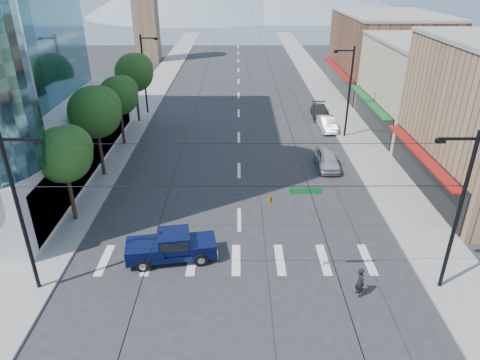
{
  "coord_description": "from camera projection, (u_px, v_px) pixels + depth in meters",
  "views": [
    {
      "loc": [
        -0.06,
        -19.08,
        15.53
      ],
      "look_at": [
        0.05,
        6.11,
        3.0
      ],
      "focal_mm": 32.0,
      "sensor_mm": 36.0,
      "label": 1
    }
  ],
  "objects": [
    {
      "name": "tree_far",
      "position": [
        135.0,
        71.0,
        45.73
      ],
      "size": [
        4.09,
        4.09,
        7.52
      ],
      "color": "black",
      "rests_on": "ground"
    },
    {
      "name": "lamp_pole_ne",
      "position": [
        348.0,
        89.0,
        41.54
      ],
      "size": [
        2.0,
        0.25,
        9.0
      ],
      "color": "black",
      "rests_on": "ground"
    },
    {
      "name": "parked_car_far",
      "position": [
        320.0,
        112.0,
        49.19
      ],
      "size": [
        2.06,
        4.72,
        1.35
      ],
      "primitive_type": "imported",
      "rotation": [
        0.0,
        0.0,
        -0.04
      ],
      "color": "#333235",
      "rests_on": "ground"
    },
    {
      "name": "ground",
      "position": [
        240.0,
        276.0,
        24.0
      ],
      "size": [
        160.0,
        160.0,
        0.0
      ],
      "primitive_type": "plane",
      "color": "#28282B",
      "rests_on": "ground"
    },
    {
      "name": "shop_mid",
      "position": [
        435.0,
        88.0,
        43.57
      ],
      "size": [
        12.0,
        14.0,
        9.0
      ],
      "primitive_type": "cube",
      "color": "tan",
      "rests_on": "ground"
    },
    {
      "name": "sidewalk_right",
      "position": [
        324.0,
        91.0,
        59.83
      ],
      "size": [
        4.0,
        120.0,
        0.15
      ],
      "primitive_type": "cube",
      "color": "gray",
      "rests_on": "ground"
    },
    {
      "name": "sidewalk_left",
      "position": [
        153.0,
        91.0,
        59.73
      ],
      "size": [
        4.0,
        120.0,
        0.15
      ],
      "primitive_type": "cube",
      "color": "gray",
      "rests_on": "ground"
    },
    {
      "name": "lamp_pole_nw",
      "position": [
        145.0,
        72.0,
        48.62
      ],
      "size": [
        2.0,
        0.25,
        9.0
      ],
      "color": "black",
      "rests_on": "ground"
    },
    {
      "name": "pedestrian",
      "position": [
        360.0,
        282.0,
        22.27
      ],
      "size": [
        0.55,
        0.71,
        1.71
      ],
      "primitive_type": "imported",
      "rotation": [
        0.0,
        0.0,
        1.82
      ],
      "color": "black",
      "rests_on": "ground"
    },
    {
      "name": "pickup_truck",
      "position": [
        171.0,
        246.0,
        25.02
      ],
      "size": [
        5.53,
        2.7,
        1.8
      ],
      "rotation": [
        0.0,
        0.0,
        0.16
      ],
      "color": "#070F35",
      "rests_on": "ground"
    },
    {
      "name": "parked_car_near",
      "position": [
        327.0,
        159.0,
        36.78
      ],
      "size": [
        1.9,
        4.5,
        1.52
      ],
      "primitive_type": "imported",
      "rotation": [
        0.0,
        0.0,
        -0.02
      ],
      "color": "#BBBBC0",
      "rests_on": "ground"
    },
    {
      "name": "parked_car_mid",
      "position": [
        327.0,
        124.0,
        45.34
      ],
      "size": [
        1.62,
        4.25,
        1.38
      ],
      "primitive_type": "imported",
      "rotation": [
        0.0,
        0.0,
        0.04
      ],
      "color": "white",
      "rests_on": "ground"
    },
    {
      "name": "tree_midfar",
      "position": [
        120.0,
        94.0,
        39.73
      ],
      "size": [
        3.65,
        3.64,
        6.71
      ],
      "color": "black",
      "rests_on": "ground"
    },
    {
      "name": "shop_far",
      "position": [
        386.0,
        55.0,
        57.67
      ],
      "size": [
        12.0,
        18.0,
        10.0
      ],
      "primitive_type": "cube",
      "color": "brown",
      "rests_on": "ground"
    },
    {
      "name": "signal_rig",
      "position": [
        244.0,
        214.0,
        21.04
      ],
      "size": [
        21.8,
        0.2,
        9.0
      ],
      "color": "black",
      "rests_on": "ground"
    },
    {
      "name": "tree_midnear",
      "position": [
        97.0,
        110.0,
        33.19
      ],
      "size": [
        4.09,
        4.09,
        7.52
      ],
      "color": "black",
      "rests_on": "ground"
    },
    {
      "name": "tree_near",
      "position": [
        65.0,
        152.0,
        27.19
      ],
      "size": [
        3.65,
        3.64,
        6.71
      ],
      "color": "black",
      "rests_on": "ground"
    }
  ]
}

